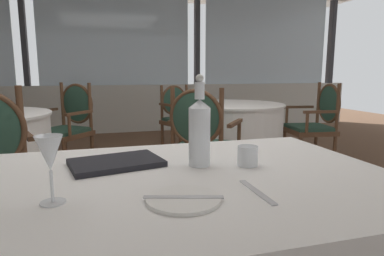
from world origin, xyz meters
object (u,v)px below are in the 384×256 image
dining_chair_0_2 (317,119)px  wine_glass (50,156)px  menu_book (116,163)px  dining_chair_0_0 (180,114)px  side_plate (184,199)px  dining_chair_1_2 (70,121)px  water_tumbler (248,156)px  dining_chair_0_1 (201,137)px  water_bottle (199,130)px

dining_chair_0_2 → wine_glass: bearing=50.3°
menu_book → dining_chair_0_0: (0.96, 2.99, -0.22)m
side_plate → dining_chair_1_2: bearing=99.9°
side_plate → dining_chair_0_0: dining_chair_0_0 is taller
dining_chair_1_2 → dining_chair_0_0: bearing=147.4°
water_tumbler → dining_chair_0_1: size_ratio=0.08×
side_plate → menu_book: size_ratio=0.63×
dining_chair_0_0 → dining_chair_0_2: dining_chair_0_2 is taller
dining_chair_0_2 → menu_book: bearing=48.1°
water_bottle → dining_chair_0_1: water_bottle is taller
water_bottle → dining_chair_0_1: bearing=72.5°
wine_glass → dining_chair_0_2: bearing=42.7°
water_tumbler → menu_book: (-0.45, 0.13, -0.03)m
water_bottle → menu_book: water_bottle is taller
water_tumbler → dining_chair_0_1: dining_chair_0_1 is taller
side_plate → dining_chair_0_0: 3.48m
water_bottle → dining_chair_1_2: (-0.66, 2.67, -0.32)m
side_plate → water_bottle: (0.14, 0.31, 0.12)m
dining_chair_0_0 → dining_chair_0_1: 1.69m
water_bottle → dining_chair_0_0: size_ratio=0.36×
dining_chair_0_1 → wine_glass: bearing=-171.4°
side_plate → dining_chair_0_2: size_ratio=0.20×
side_plate → dining_chair_0_2: (2.14, 2.36, -0.19)m
wine_glass → menu_book: 0.38m
menu_book → side_plate: bearing=-81.1°
menu_book → water_tumbler: bearing=-28.4°
dining_chair_1_2 → menu_book: bearing=48.6°
wine_glass → dining_chair_0_0: 3.51m
side_plate → wine_glass: bearing=166.8°
wine_glass → dining_chair_0_1: dining_chair_0_1 is taller
dining_chair_0_2 → dining_chair_0_1: bearing=30.0°
water_tumbler → menu_book: water_tumbler is taller
dining_chair_0_0 → dining_chair_0_1: size_ratio=0.95×
side_plate → menu_book: 0.42m
dining_chair_0_0 → dining_chair_0_2: bearing=30.1°
water_bottle → dining_chair_0_0: 3.16m
dining_chair_0_1 → dining_chair_1_2: bearing=78.6°
water_bottle → dining_chair_0_2: (2.01, 2.05, -0.32)m
wine_glass → dining_chair_0_1: bearing=61.0°
side_plate → water_bottle: size_ratio=0.60×
water_tumbler → dining_chair_0_2: (1.84, 2.10, -0.23)m
menu_book → dining_chair_0_2: (2.30, 1.97, -0.20)m
menu_book → dining_chair_1_2: 2.62m
water_bottle → water_tumbler: bearing=-16.9°
water_bottle → water_tumbler: size_ratio=4.48×
dining_chair_0_0 → dining_chair_1_2: (-1.33, -0.40, 0.02)m
dining_chair_0_1 → dining_chair_0_0: bearing=29.9°
dining_chair_0_1 → dining_chair_1_2: 1.68m
dining_chair_0_0 → dining_chair_1_2: 1.39m
water_tumbler → dining_chair_1_2: dining_chair_1_2 is taller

